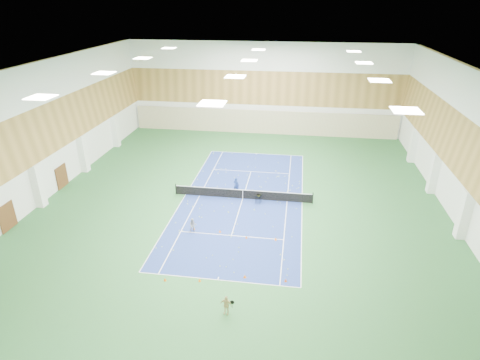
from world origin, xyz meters
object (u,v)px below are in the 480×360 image
object	(u,v)px
coach	(236,185)
ball_cart	(258,199)
child_court	(193,225)
child_apron	(226,305)
tennis_net	(243,193)

from	to	relation	value
coach	ball_cart	world-z (taller)	coach
child_court	child_apron	xyz separation A→B (m)	(4.22, -8.55, 0.05)
coach	child_court	xyz separation A→B (m)	(-2.34, -7.40, -0.21)
child_apron	ball_cart	size ratio (longest dim) A/B	1.52
child_court	child_apron	size ratio (longest dim) A/B	0.93
ball_cart	child_apron	bearing A→B (deg)	-81.68
child_apron	child_court	bearing A→B (deg)	126.34
coach	child_court	world-z (taller)	coach
child_apron	ball_cart	distance (m)	14.19
coach	ball_cart	size ratio (longest dim) A/B	1.91
child_court	ball_cart	bearing A→B (deg)	34.33
tennis_net	child_court	xyz separation A→B (m)	(-3.12, -6.28, 0.04)
coach	child_apron	bearing A→B (deg)	117.90
tennis_net	child_apron	distance (m)	14.87
tennis_net	child_apron	xyz separation A→B (m)	(1.10, -14.83, 0.09)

